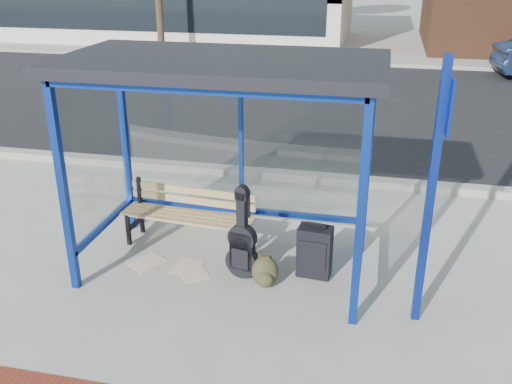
% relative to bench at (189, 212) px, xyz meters
% --- Properties ---
extents(ground, '(120.00, 120.00, 0.00)m').
position_rel_bench_xyz_m(ground, '(0.60, -0.46, -0.44)').
color(ground, '#B2ADA0').
rests_on(ground, ground).
extents(curb_near, '(60.00, 0.25, 0.12)m').
position_rel_bench_xyz_m(curb_near, '(0.60, 2.44, -0.38)').
color(curb_near, gray).
rests_on(curb_near, ground).
extents(street_asphalt, '(60.00, 10.00, 0.00)m').
position_rel_bench_xyz_m(street_asphalt, '(0.60, 7.54, -0.44)').
color(street_asphalt, black).
rests_on(street_asphalt, ground).
extents(curb_far, '(60.00, 0.25, 0.12)m').
position_rel_bench_xyz_m(curb_far, '(0.60, 12.64, -0.38)').
color(curb_far, gray).
rests_on(curb_far, ground).
extents(far_sidewalk, '(60.00, 4.00, 0.01)m').
position_rel_bench_xyz_m(far_sidewalk, '(0.60, 14.54, -0.43)').
color(far_sidewalk, '#B2ADA0').
rests_on(far_sidewalk, ground).
extents(bus_shelter, '(3.30, 1.80, 2.42)m').
position_rel_bench_xyz_m(bus_shelter, '(0.60, -0.39, 1.63)').
color(bus_shelter, navy).
rests_on(bus_shelter, ground).
extents(bench, '(1.66, 0.52, 0.77)m').
position_rel_bench_xyz_m(bench, '(0.00, 0.00, 0.00)').
color(bench, black).
rests_on(bench, ground).
extents(guitar_bag, '(0.40, 0.18, 1.04)m').
position_rel_bench_xyz_m(guitar_bag, '(0.82, -0.60, -0.06)').
color(guitar_bag, black).
rests_on(guitar_bag, ground).
extents(suitcase, '(0.39, 0.28, 0.65)m').
position_rel_bench_xyz_m(suitcase, '(1.61, -0.40, -0.14)').
color(suitcase, black).
rests_on(suitcase, ground).
extents(backpack, '(0.33, 0.31, 0.35)m').
position_rel_bench_xyz_m(backpack, '(1.11, -0.74, -0.27)').
color(backpack, '#31301B').
rests_on(backpack, ground).
extents(sign_post, '(0.11, 0.33, 2.62)m').
position_rel_bench_xyz_m(sign_post, '(2.71, -1.00, 1.04)').
color(sign_post, navy).
rests_on(sign_post, ground).
extents(newspaper_a, '(0.48, 0.51, 0.01)m').
position_rel_bench_xyz_m(newspaper_a, '(-0.35, -0.55, -0.43)').
color(newspaper_a, white).
rests_on(newspaper_a, ground).
extents(newspaper_b, '(0.46, 0.47, 0.01)m').
position_rel_bench_xyz_m(newspaper_b, '(0.26, -0.67, -0.43)').
color(newspaper_b, white).
rests_on(newspaper_b, ground).
extents(newspaper_c, '(0.34, 0.41, 0.01)m').
position_rel_bench_xyz_m(newspaper_c, '(0.13, -0.55, -0.43)').
color(newspaper_c, white).
rests_on(newspaper_c, ground).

